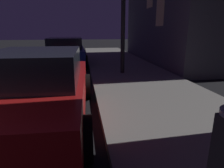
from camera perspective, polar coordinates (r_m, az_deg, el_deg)
car_red at (r=3.94m, az=-20.73°, el=-1.31°), size 2.06×4.23×1.43m
car_blue at (r=10.50m, az=-13.51°, el=9.36°), size 2.18×4.30×1.43m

